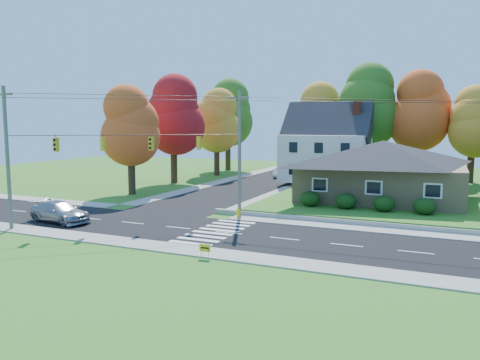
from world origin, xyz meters
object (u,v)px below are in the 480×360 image
(silver_sedan, at_px, (60,212))
(white_car, at_px, (282,172))
(fire_hydrant, at_px, (239,213))
(ranch_house, at_px, (382,169))

(silver_sedan, bearing_deg, white_car, -0.52)
(silver_sedan, bearing_deg, fire_hydrant, -50.72)
(silver_sedan, xyz_separation_m, fire_hydrant, (11.74, 6.91, -0.40))
(ranch_house, bearing_deg, white_car, 132.13)
(ranch_house, distance_m, silver_sedan, 27.90)
(ranch_house, bearing_deg, silver_sedan, -139.74)
(fire_hydrant, bearing_deg, ranch_house, 49.39)
(white_car, bearing_deg, ranch_house, -50.60)
(white_car, bearing_deg, silver_sedan, -102.04)
(white_car, bearing_deg, fire_hydrant, -80.71)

